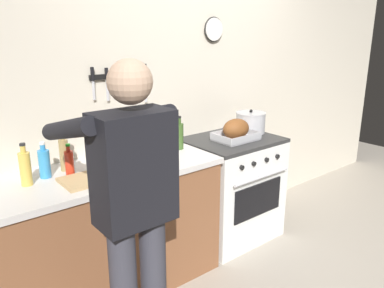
{
  "coord_description": "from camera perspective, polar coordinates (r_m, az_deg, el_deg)",
  "views": [
    {
      "loc": [
        -2.0,
        -1.22,
        1.78
      ],
      "look_at": [
        -0.33,
        0.85,
        0.99
      ],
      "focal_mm": 36.03,
      "sensor_mm": 36.0,
      "label": 1
    }
  ],
  "objects": [
    {
      "name": "counter_block",
      "position": [
        2.69,
        -17.18,
        -13.63
      ],
      "size": [
        2.03,
        0.65,
        0.9
      ],
      "color": "brown",
      "rests_on": "ground"
    },
    {
      "name": "bottle_hot_sauce",
      "position": [
        2.52,
        -17.69,
        -2.63
      ],
      "size": [
        0.05,
        0.05,
        0.21
      ],
      "color": "red",
      "rests_on": "counter_block"
    },
    {
      "name": "cutting_board",
      "position": [
        2.43,
        -14.62,
        -4.92
      ],
      "size": [
        0.36,
        0.24,
        0.02
      ],
      "primitive_type": "cube",
      "color": "tan",
      "rests_on": "counter_block"
    },
    {
      "name": "stock_pot",
      "position": [
        3.45,
        8.66,
        3.18
      ],
      "size": [
        0.26,
        0.26,
        0.21
      ],
      "color": "#B7B7BC",
      "rests_on": "stove"
    },
    {
      "name": "roasting_pan",
      "position": [
        3.19,
        6.52,
        1.99
      ],
      "size": [
        0.35,
        0.26,
        0.18
      ],
      "color": "#B7B7BC",
      "rests_on": "stove"
    },
    {
      "name": "bottle_dish_soap",
      "position": [
        2.53,
        -21.01,
        -2.62
      ],
      "size": [
        0.07,
        0.07,
        0.23
      ],
      "color": "#338CCC",
      "rests_on": "counter_block"
    },
    {
      "name": "bottle_cooking_oil",
      "position": [
        2.45,
        -23.44,
        -3.27
      ],
      "size": [
        0.07,
        0.07,
        0.26
      ],
      "color": "gold",
      "rests_on": "counter_block"
    },
    {
      "name": "bottle_wine_red",
      "position": [
        2.8,
        -9.46,
        0.96
      ],
      "size": [
        0.07,
        0.07,
        0.32
      ],
      "color": "#47141E",
      "rests_on": "counter_block"
    },
    {
      "name": "stove",
      "position": [
        3.4,
        5.77,
        -6.49
      ],
      "size": [
        0.76,
        0.67,
        0.9
      ],
      "color": "white",
      "rests_on": "ground"
    },
    {
      "name": "bottle_olive_oil",
      "position": [
        2.93,
        -1.9,
        1.28
      ],
      "size": [
        0.06,
        0.06,
        0.26
      ],
      "color": "#385623",
      "rests_on": "counter_block"
    },
    {
      "name": "wall_back",
      "position": [
        3.29,
        -1.02,
        8.22
      ],
      "size": [
        6.0,
        0.13,
        2.6
      ],
      "color": "beige",
      "rests_on": "ground"
    },
    {
      "name": "bottle_vinegar",
      "position": [
        2.61,
        -18.41,
        -1.43
      ],
      "size": [
        0.06,
        0.06,
        0.27
      ],
      "color": "#997F4C",
      "rests_on": "counter_block"
    },
    {
      "name": "person_cook",
      "position": [
        1.96,
        -8.7,
        -8.57
      ],
      "size": [
        0.51,
        0.63,
        1.66
      ],
      "rotation": [
        0.0,
        0.0,
        1.68
      ],
      "color": "#383842",
      "rests_on": "ground"
    }
  ]
}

